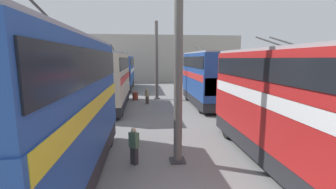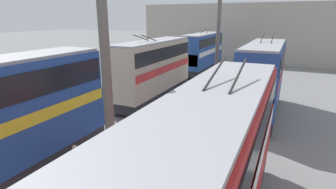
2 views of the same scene
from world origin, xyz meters
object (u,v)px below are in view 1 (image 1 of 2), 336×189
(bus_left_near, at_px, (292,102))
(bus_right_far, at_px, (124,70))
(bus_left_far, at_px, (204,75))
(oil_drum, at_px, (135,96))
(person_aisle_midway, at_px, (147,96))
(person_by_right_row, at_px, (134,145))
(bus_right_mid, at_px, (112,77))
(bus_right_near, at_px, (60,103))

(bus_left_near, relative_size, bus_right_far, 1.06)
(bus_left_far, height_order, oil_drum, bus_left_far)
(bus_left_far, bearing_deg, person_aisle_midway, 76.96)
(bus_left_near, xyz_separation_m, person_by_right_row, (1.22, 6.29, -2.00))
(person_by_right_row, relative_size, oil_drum, 1.86)
(person_aisle_midway, distance_m, oil_drum, 2.60)
(bus_right_far, bearing_deg, person_by_right_row, -174.46)
(bus_left_near, relative_size, bus_right_mid, 1.10)
(bus_right_mid, distance_m, bus_right_far, 13.37)
(person_aisle_midway, bearing_deg, person_by_right_row, -129.09)
(person_by_right_row, height_order, oil_drum, person_by_right_row)
(oil_drum, bearing_deg, person_aisle_midway, -150.07)
(bus_left_far, relative_size, bus_right_far, 0.88)
(bus_left_far, height_order, bus_right_near, bus_right_near)
(bus_left_far, bearing_deg, oil_drum, 62.71)
(person_aisle_midway, relative_size, oil_drum, 1.78)
(bus_right_mid, relative_size, person_by_right_row, 6.08)
(bus_left_far, distance_m, person_aisle_midway, 6.04)
(bus_right_far, height_order, person_aisle_midway, bus_right_far)
(bus_left_far, bearing_deg, bus_right_mid, 90.92)
(bus_left_near, xyz_separation_m, bus_right_near, (-0.13, 8.74, 0.17))
(bus_right_far, distance_m, person_aisle_midway, 12.54)
(person_by_right_row, relative_size, person_aisle_midway, 1.04)
(bus_right_mid, bearing_deg, person_by_right_row, -168.34)
(bus_right_near, xyz_separation_m, person_by_right_row, (1.35, -2.44, -2.17))
(bus_right_mid, bearing_deg, bus_right_far, 0.00)
(bus_right_mid, xyz_separation_m, bus_right_far, (13.37, 0.00, -0.06))
(person_aisle_midway, bearing_deg, bus_left_near, -104.88)
(bus_left_far, height_order, person_aisle_midway, bus_left_far)
(bus_right_mid, distance_m, person_by_right_row, 12.26)
(bus_left_far, bearing_deg, bus_right_far, 33.43)
(bus_left_near, relative_size, person_aisle_midway, 6.97)
(bus_right_near, height_order, oil_drum, bus_right_near)
(bus_right_near, height_order, bus_right_far, bus_right_near)
(bus_left_near, height_order, bus_right_near, bus_right_near)
(oil_drum, bearing_deg, bus_left_far, -117.29)
(person_by_right_row, bearing_deg, bus_right_far, -132.24)
(bus_left_near, xyz_separation_m, person_aisle_midway, (14.48, 5.51, -2.04))
(bus_right_near, xyz_separation_m, bus_right_mid, (13.19, -0.00, -0.14))
(bus_right_mid, height_order, person_by_right_row, bus_right_mid)
(bus_left_near, xyz_separation_m, bus_right_far, (26.43, 8.74, -0.04))
(bus_left_near, bearing_deg, oil_drum, 22.13)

